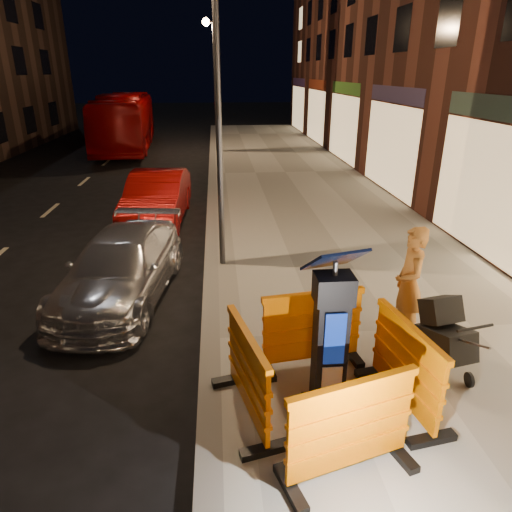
{
  "coord_description": "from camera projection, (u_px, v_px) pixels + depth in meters",
  "views": [
    {
      "loc": [
        0.18,
        -6.12,
        4.0
      ],
      "look_at": [
        0.8,
        1.0,
        1.1
      ],
      "focal_mm": 32.0,
      "sensor_mm": 36.0,
      "label": 1
    }
  ],
  "objects": [
    {
      "name": "parking_kiosk",
      "position": [
        330.0,
        339.0,
        5.22
      ],
      "size": [
        0.75,
        0.75,
        2.02
      ],
      "primitive_type": "cube",
      "rotation": [
        0.0,
        0.0,
        0.2
      ],
      "color": "black",
      "rests_on": "sidewalk"
    },
    {
      "name": "street_lamp_far",
      "position": [
        215.0,
        90.0,
        22.59
      ],
      "size": [
        0.12,
        0.12,
        6.0
      ],
      "primitive_type": "cylinder",
      "color": "#3F3F44",
      "rests_on": "sidewalk"
    },
    {
      "name": "ground_plane",
      "position": [
        211.0,
        347.0,
        7.14
      ],
      "size": [
        120.0,
        120.0,
        0.0
      ],
      "primitive_type": "plane",
      "color": "black",
      "rests_on": "ground"
    },
    {
      "name": "sidewalk",
      "position": [
        397.0,
        334.0,
        7.35
      ],
      "size": [
        6.0,
        60.0,
        0.15
      ],
      "primitive_type": "cube",
      "color": "#99968B",
      "rests_on": "ground"
    },
    {
      "name": "car_silver",
      "position": [
        125.0,
        297.0,
        8.72
      ],
      "size": [
        2.27,
        4.37,
        1.21
      ],
      "primitive_type": "imported",
      "rotation": [
        0.0,
        0.0,
        -0.14
      ],
      "color": "silver",
      "rests_on": "ground"
    },
    {
      "name": "barrier_back",
      "position": [
        312.0,
        329.0,
        6.27
      ],
      "size": [
        1.52,
        0.81,
        1.13
      ],
      "primitive_type": "cube",
      "rotation": [
        0.0,
        0.0,
        0.15
      ],
      "color": "orange",
      "rests_on": "sidewalk"
    },
    {
      "name": "bus_doubledecker",
      "position": [
        128.0,
        149.0,
        25.3
      ],
      "size": [
        3.18,
        10.55,
        2.9
      ],
      "primitive_type": "imported",
      "rotation": [
        0.0,
        0.0,
        0.07
      ],
      "color": "#8C0506",
      "rests_on": "ground"
    },
    {
      "name": "car_red",
      "position": [
        159.0,
        221.0,
        13.09
      ],
      "size": [
        1.69,
        4.3,
        1.39
      ],
      "primitive_type": "imported",
      "rotation": [
        0.0,
        0.0,
        -0.05
      ],
      "color": "maroon",
      "rests_on": "ground"
    },
    {
      "name": "barrier_bldgside",
      "position": [
        406.0,
        367.0,
        5.47
      ],
      "size": [
        0.83,
        1.53,
        1.13
      ],
      "primitive_type": "cube",
      "rotation": [
        0.0,
        0.0,
        1.74
      ],
      "color": "orange",
      "rests_on": "sidewalk"
    },
    {
      "name": "kerb",
      "position": [
        211.0,
        342.0,
        7.11
      ],
      "size": [
        0.3,
        60.0,
        0.15
      ],
      "primitive_type": "cube",
      "color": "slate",
      "rests_on": "ground"
    },
    {
      "name": "barrier_front",
      "position": [
        350.0,
        429.0,
        4.51
      ],
      "size": [
        1.56,
        0.99,
        1.13
      ],
      "primitive_type": "cube",
      "rotation": [
        0.0,
        0.0,
        0.29
      ],
      "color": "orange",
      "rests_on": "sidewalk"
    },
    {
      "name": "barrier_kerbside",
      "position": [
        248.0,
        375.0,
        5.31
      ],
      "size": [
        0.92,
        1.55,
        1.13
      ],
      "primitive_type": "cube",
      "rotation": [
        0.0,
        0.0,
        1.81
      ],
      "color": "orange",
      "rests_on": "sidewalk"
    },
    {
      "name": "street_lamp_mid",
      "position": [
        218.0,
        119.0,
        8.74
      ],
      "size": [
        0.12,
        0.12,
        6.0
      ],
      "primitive_type": "cylinder",
      "color": "#3F3F44",
      "rests_on": "sidewalk"
    },
    {
      "name": "man",
      "position": [
        409.0,
        284.0,
        6.8
      ],
      "size": [
        0.51,
        0.71,
        1.8
      ],
      "primitive_type": "imported",
      "rotation": [
        0.0,
        0.0,
        -1.7
      ],
      "color": "#B36E2A",
      "rests_on": "sidewalk"
    },
    {
      "name": "stroller",
      "position": [
        446.0,
        339.0,
        6.13
      ],
      "size": [
        0.69,
        0.91,
        1.02
      ],
      "primitive_type": "cube",
      "rotation": [
        0.0,
        0.0,
        0.22
      ],
      "color": "black",
      "rests_on": "sidewalk"
    }
  ]
}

